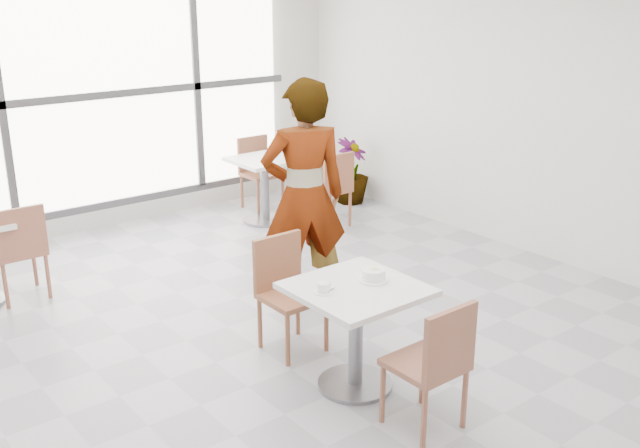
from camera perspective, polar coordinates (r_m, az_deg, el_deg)
floor at (r=5.91m, az=-1.83°, el=-8.50°), size 7.00×7.00×0.00m
wall_back at (r=8.43m, az=-16.50°, el=9.70°), size 6.00×0.00×6.00m
wall_right at (r=7.54m, az=16.88°, el=8.70°), size 0.00×7.00×7.00m
window at (r=8.37m, az=-16.33°, el=9.65°), size 4.60×0.07×2.52m
main_table at (r=4.97m, az=2.83°, el=-7.28°), size 0.80×0.80×0.75m
chair_near at (r=4.56m, az=8.97°, el=-10.35°), size 0.42×0.42×0.87m
chair_far at (r=5.53m, az=-2.67°, el=-4.78°), size 0.42×0.42×0.87m
oatmeal_bowl at (r=4.96m, az=4.21°, el=-3.94°), size 0.21×0.21×0.09m
coffee_cup at (r=4.77m, az=0.28°, el=-5.02°), size 0.16×0.13×0.07m
person at (r=6.04m, az=-1.25°, el=2.13°), size 0.84×0.71×1.96m
bg_table_right at (r=8.44m, az=-4.34°, el=3.38°), size 0.70×0.70×0.75m
bg_chair_left_near at (r=6.82m, az=-22.38°, el=-1.61°), size 0.42×0.42×0.87m
bg_chair_right_near at (r=8.20m, az=0.97°, el=3.08°), size 0.42×0.42×0.87m
bg_chair_right_far at (r=9.00m, az=-4.86°, el=4.41°), size 0.42×0.42×0.87m
plant_right at (r=9.19m, az=2.41°, el=4.14°), size 0.59×0.59×0.81m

